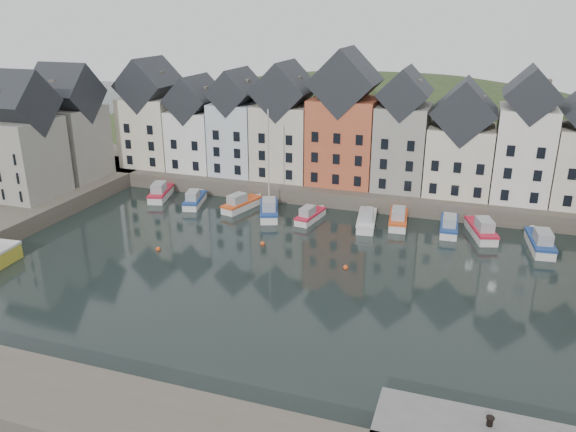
% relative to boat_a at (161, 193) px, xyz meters
% --- Properties ---
extents(ground, '(260.00, 260.00, 0.00)m').
position_rel_boat_a_xyz_m(ground, '(22.99, -18.74, -0.77)').
color(ground, black).
rests_on(ground, ground).
extents(far_quay, '(90.00, 16.00, 2.00)m').
position_rel_boat_a_xyz_m(far_quay, '(22.99, 11.26, 0.23)').
color(far_quay, '#544E40').
rests_on(far_quay, ground).
extents(near_wall, '(50.00, 6.00, 2.00)m').
position_rel_boat_a_xyz_m(near_wall, '(12.99, -40.74, 0.23)').
color(near_wall, '#544E40').
rests_on(near_wall, ground).
extents(hillside, '(153.60, 70.40, 64.00)m').
position_rel_boat_a_xyz_m(hillside, '(23.01, 37.26, -18.73)').
color(hillside, '#27361B').
rests_on(hillside, ground).
extents(far_terrace, '(72.37, 8.16, 17.78)m').
position_rel_boat_a_xyz_m(far_terrace, '(26.20, 9.26, 8.11)').
color(far_terrace, '#EEE2C7').
rests_on(far_terrace, far_quay).
extents(left_terrace, '(7.65, 17.00, 15.69)m').
position_rel_boat_a_xyz_m(left_terrace, '(-13.01, -5.24, 8.11)').
color(left_terrace, gray).
rests_on(left_terrace, left_quay).
extents(mooring_buoys, '(20.50, 5.50, 0.50)m').
position_rel_boat_a_xyz_m(mooring_buoys, '(18.99, -13.41, -0.62)').
color(mooring_buoys, '#E14D1A').
rests_on(mooring_buoys, ground).
extents(boat_a, '(3.75, 7.02, 2.58)m').
position_rel_boat_a_xyz_m(boat_a, '(0.00, 0.00, 0.00)').
color(boat_a, silver).
rests_on(boat_a, ground).
extents(boat_b, '(3.29, 6.37, 2.34)m').
position_rel_boat_a_xyz_m(boat_b, '(5.71, -1.16, -0.07)').
color(boat_b, silver).
rests_on(boat_b, ground).
extents(boat_c, '(3.56, 6.59, 2.42)m').
position_rel_boat_a_xyz_m(boat_c, '(12.15, -0.79, -0.05)').
color(boat_c, silver).
rests_on(boat_c, ground).
extents(boat_d, '(4.46, 7.29, 13.34)m').
position_rel_boat_a_xyz_m(boat_d, '(16.45, -1.93, 0.10)').
color(boat_d, silver).
rests_on(boat_d, ground).
extents(boat_e, '(2.61, 5.79, 2.14)m').
position_rel_boat_a_xyz_m(boat_e, '(21.72, -1.90, -0.13)').
color(boat_e, silver).
rests_on(boat_e, ground).
extents(boat_f, '(2.92, 6.87, 2.56)m').
position_rel_boat_a_xyz_m(boat_f, '(28.62, -1.53, -0.01)').
color(boat_f, silver).
rests_on(boat_f, ground).
extents(boat_g, '(2.71, 6.75, 2.52)m').
position_rel_boat_a_xyz_m(boat_g, '(32.09, 0.22, -0.02)').
color(boat_g, silver).
rests_on(boat_g, ground).
extents(boat_h, '(2.26, 6.39, 2.42)m').
position_rel_boat_a_xyz_m(boat_h, '(37.96, -0.22, -0.05)').
color(boat_h, silver).
rests_on(boat_h, ground).
extents(boat_i, '(3.93, 7.09, 2.60)m').
position_rel_boat_a_xyz_m(boat_i, '(41.55, -0.53, 0.01)').
color(boat_i, silver).
rests_on(boat_i, ground).
extents(boat_j, '(2.89, 7.05, 2.63)m').
position_rel_boat_a_xyz_m(boat_j, '(47.54, -2.32, 0.02)').
color(boat_j, silver).
rests_on(boat_j, ground).
extents(mooring_bollard, '(0.48, 0.48, 0.56)m').
position_rel_boat_a_xyz_m(mooring_bollard, '(42.32, -35.24, 1.54)').
color(mooring_bollard, black).
rests_on(mooring_bollard, near_quay).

